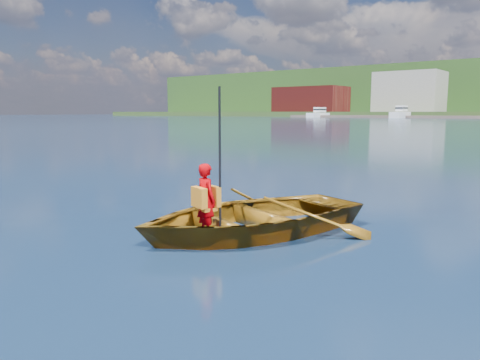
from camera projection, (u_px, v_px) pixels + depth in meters
ground at (224, 215)px, 8.90m from camera, size 600.00×600.00×0.00m
rowboat at (251, 216)px, 7.63m from camera, size 4.02×4.70×0.82m
child_paddler at (207, 199)px, 6.97m from camera, size 0.47×0.43×2.21m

